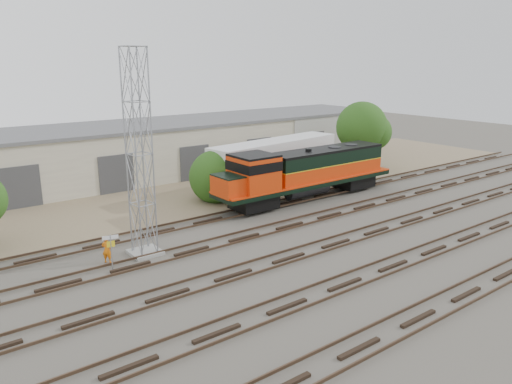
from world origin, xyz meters
TOP-DOWN VIEW (x-y plane):
  - ground at (0.00, 0.00)m, footprint 140.00×140.00m
  - dirt_strip at (0.00, 15.00)m, footprint 80.00×16.00m
  - tracks at (0.00, -3.00)m, footprint 80.00×20.40m
  - warehouse at (0.04, 22.98)m, footprint 58.40×10.40m
  - locomotive at (5.59, 6.00)m, footprint 17.68×3.10m
  - signal_tower at (-10.39, 2.99)m, footprint 1.80×1.80m
  - sign_post at (-12.97, 1.71)m, footprint 0.87×0.21m
  - worker at (-12.73, 3.07)m, footprint 0.69×0.68m
  - semi_trailer at (6.76, 11.01)m, footprint 14.51×4.78m
  - dumpster_blue at (24.99, 18.00)m, footprint 1.79×1.70m
  - dumpster_red at (19.93, 15.71)m, footprint 1.62×1.53m
  - tree_mid at (-0.09, 10.34)m, footprint 4.76×4.53m
  - tree_east at (18.97, 11.23)m, footprint 5.65×5.38m

SIDE VIEW (x-z plane):
  - ground at x=0.00m, z-range 0.00..0.00m
  - dirt_strip at x=0.00m, z-range 0.00..0.02m
  - tracks at x=0.00m, z-range -0.06..0.22m
  - dumpster_red at x=19.93m, z-range 0.00..1.40m
  - dumpster_blue at x=24.99m, z-range 0.00..1.50m
  - worker at x=-12.73m, z-range 0.00..1.60m
  - sign_post at x=-12.97m, z-range 0.43..2.58m
  - tree_mid at x=-0.09m, z-range -0.38..4.15m
  - locomotive at x=5.59m, z-range 0.31..4.56m
  - warehouse at x=0.04m, z-range 0.00..5.30m
  - semi_trailer at x=6.76m, z-range 0.57..4.95m
  - tree_east at x=18.97m, z-range 0.80..8.07m
  - signal_tower at x=-10.39m, z-range -0.15..12.06m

